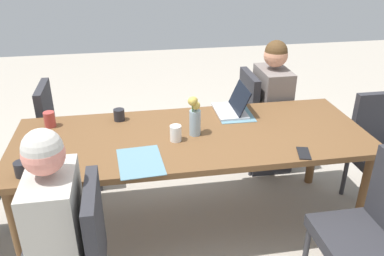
{
  "coord_description": "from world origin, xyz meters",
  "views": [
    {
      "loc": [
        -0.4,
        -2.36,
        1.98
      ],
      "look_at": [
        0.0,
        0.0,
        0.8
      ],
      "focal_mm": 37.14,
      "sensor_mm": 36.0,
      "label": 1
    }
  ],
  "objects_px": {
    "dining_table": "(192,144)",
    "coffee_mug_centre_right": "(22,169)",
    "person_far_left_near": "(270,115)",
    "laptop_far_left_near": "(233,107)",
    "chair_far_left_near": "(260,116)",
    "coffee_mug_near_right": "(50,119)",
    "coffee_mug_centre_left": "(119,115)",
    "phone_black": "(304,153)",
    "chair_head_right_left_far": "(382,147)",
    "flower_vase": "(195,115)",
    "chair_near_left_mid": "(75,256)",
    "coffee_mug_near_left": "(176,133)",
    "chair_near_right_near": "(372,226)",
    "chair_far_right_mid": "(63,131)",
    "person_near_left_mid": "(61,245)"
  },
  "relations": [
    {
      "from": "chair_far_left_near",
      "to": "chair_near_right_near",
      "type": "relative_size",
      "value": 1.0
    },
    {
      "from": "chair_near_left_mid",
      "to": "phone_black",
      "type": "xyz_separation_m",
      "value": [
        1.37,
        0.37,
        0.26
      ]
    },
    {
      "from": "laptop_far_left_near",
      "to": "coffee_mug_centre_right",
      "type": "height_order",
      "value": "laptop_far_left_near"
    },
    {
      "from": "dining_table",
      "to": "person_far_left_near",
      "type": "height_order",
      "value": "person_far_left_near"
    },
    {
      "from": "chair_far_left_near",
      "to": "dining_table",
      "type": "bearing_deg",
      "value": -134.68
    },
    {
      "from": "dining_table",
      "to": "coffee_mug_centre_left",
      "type": "relative_size",
      "value": 28.02
    },
    {
      "from": "coffee_mug_near_left",
      "to": "chair_near_right_near",
      "type": "bearing_deg",
      "value": -35.59
    },
    {
      "from": "coffee_mug_near_right",
      "to": "coffee_mug_near_left",
      "type": "bearing_deg",
      "value": -23.11
    },
    {
      "from": "flower_vase",
      "to": "coffee_mug_centre_left",
      "type": "relative_size",
      "value": 3.29
    },
    {
      "from": "chair_near_left_mid",
      "to": "coffee_mug_centre_left",
      "type": "relative_size",
      "value": 10.57
    },
    {
      "from": "chair_near_left_mid",
      "to": "flower_vase",
      "type": "xyz_separation_m",
      "value": [
        0.75,
        0.75,
        0.4
      ]
    },
    {
      "from": "dining_table",
      "to": "chair_head_right_left_far",
      "type": "xyz_separation_m",
      "value": [
        1.5,
        0.04,
        -0.18
      ]
    },
    {
      "from": "chair_near_left_mid",
      "to": "phone_black",
      "type": "height_order",
      "value": "chair_near_left_mid"
    },
    {
      "from": "chair_far_left_near",
      "to": "coffee_mug_centre_right",
      "type": "height_order",
      "value": "chair_far_left_near"
    },
    {
      "from": "person_far_left_near",
      "to": "laptop_far_left_near",
      "type": "relative_size",
      "value": 3.73
    },
    {
      "from": "chair_far_right_mid",
      "to": "laptop_far_left_near",
      "type": "bearing_deg",
      "value": -17.67
    },
    {
      "from": "chair_head_right_left_far",
      "to": "laptop_far_left_near",
      "type": "height_order",
      "value": "laptop_far_left_near"
    },
    {
      "from": "person_far_left_near",
      "to": "coffee_mug_near_left",
      "type": "bearing_deg",
      "value": -141.03
    },
    {
      "from": "chair_head_right_left_far",
      "to": "coffee_mug_centre_left",
      "type": "height_order",
      "value": "chair_head_right_left_far"
    },
    {
      "from": "dining_table",
      "to": "flower_vase",
      "type": "bearing_deg",
      "value": 11.77
    },
    {
      "from": "flower_vase",
      "to": "coffee_mug_near_left",
      "type": "height_order",
      "value": "flower_vase"
    },
    {
      "from": "phone_black",
      "to": "coffee_mug_centre_right",
      "type": "bearing_deg",
      "value": 104.15
    },
    {
      "from": "chair_head_right_left_far",
      "to": "coffee_mug_centre_right",
      "type": "height_order",
      "value": "chair_head_right_left_far"
    },
    {
      "from": "coffee_mug_centre_left",
      "to": "person_near_left_mid",
      "type": "bearing_deg",
      "value": -108.08
    },
    {
      "from": "flower_vase",
      "to": "coffee_mug_centre_right",
      "type": "bearing_deg",
      "value": -161.91
    },
    {
      "from": "flower_vase",
      "to": "dining_table",
      "type": "bearing_deg",
      "value": -168.23
    },
    {
      "from": "chair_near_right_near",
      "to": "coffee_mug_centre_right",
      "type": "xyz_separation_m",
      "value": [
        -1.92,
        0.45,
        0.3
      ]
    },
    {
      "from": "coffee_mug_centre_left",
      "to": "phone_black",
      "type": "relative_size",
      "value": 0.57
    },
    {
      "from": "chair_near_right_near",
      "to": "coffee_mug_centre_right",
      "type": "distance_m",
      "value": 1.99
    },
    {
      "from": "coffee_mug_near_right",
      "to": "coffee_mug_centre_right",
      "type": "bearing_deg",
      "value": -95.53
    },
    {
      "from": "chair_far_left_near",
      "to": "person_far_left_near",
      "type": "height_order",
      "value": "person_far_left_near"
    },
    {
      "from": "chair_head_right_left_far",
      "to": "flower_vase",
      "type": "xyz_separation_m",
      "value": [
        -1.48,
        -0.04,
        0.4
      ]
    },
    {
      "from": "chair_far_left_near",
      "to": "coffee_mug_centre_right",
      "type": "bearing_deg",
      "value": -148.29
    },
    {
      "from": "person_far_left_near",
      "to": "laptop_far_left_near",
      "type": "height_order",
      "value": "person_far_left_near"
    },
    {
      "from": "chair_near_left_mid",
      "to": "coffee_mug_centre_right",
      "type": "distance_m",
      "value": 0.58
    },
    {
      "from": "chair_near_right_near",
      "to": "chair_far_right_mid",
      "type": "relative_size",
      "value": 1.0
    },
    {
      "from": "coffee_mug_near_right",
      "to": "coffee_mug_centre_right",
      "type": "height_order",
      "value": "coffee_mug_near_right"
    },
    {
      "from": "chair_near_left_mid",
      "to": "dining_table",
      "type": "bearing_deg",
      "value": 45.43
    },
    {
      "from": "person_far_left_near",
      "to": "coffee_mug_centre_left",
      "type": "distance_m",
      "value": 1.39
    },
    {
      "from": "chair_head_right_left_far",
      "to": "coffee_mug_near_right",
      "type": "relative_size",
      "value": 8.23
    },
    {
      "from": "dining_table",
      "to": "coffee_mug_centre_right",
      "type": "bearing_deg",
      "value": -161.8
    },
    {
      "from": "chair_head_right_left_far",
      "to": "phone_black",
      "type": "xyz_separation_m",
      "value": [
        -0.86,
        -0.42,
        0.26
      ]
    },
    {
      "from": "chair_far_left_near",
      "to": "coffee_mug_near_right",
      "type": "bearing_deg",
      "value": -164.79
    },
    {
      "from": "chair_near_left_mid",
      "to": "chair_far_right_mid",
      "type": "relative_size",
      "value": 1.0
    },
    {
      "from": "coffee_mug_centre_left",
      "to": "coffee_mug_centre_right",
      "type": "xyz_separation_m",
      "value": [
        -0.54,
        -0.65,
        0.0
      ]
    },
    {
      "from": "coffee_mug_centre_left",
      "to": "flower_vase",
      "type": "bearing_deg",
      "value": -32.17
    },
    {
      "from": "chair_near_right_near",
      "to": "flower_vase",
      "type": "relative_size",
      "value": 3.21
    },
    {
      "from": "dining_table",
      "to": "flower_vase",
      "type": "relative_size",
      "value": 8.52
    },
    {
      "from": "chair_far_left_near",
      "to": "phone_black",
      "type": "height_order",
      "value": "chair_far_left_near"
    },
    {
      "from": "laptop_far_left_near",
      "to": "coffee_mug_centre_left",
      "type": "bearing_deg",
      "value": -179.93
    }
  ]
}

